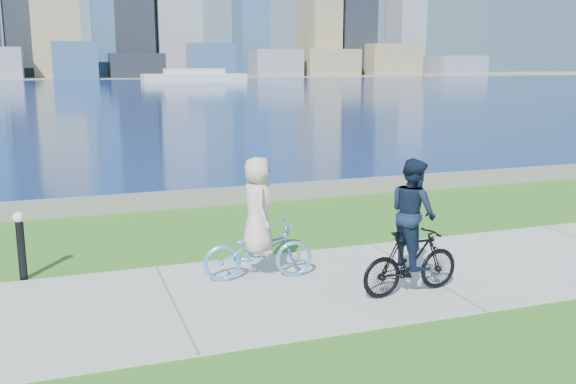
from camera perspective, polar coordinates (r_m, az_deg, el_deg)
ground at (r=9.41m, az=-10.10°, el=-9.80°), size 320.00×320.00×0.00m
concrete_path at (r=9.41m, az=-10.10°, el=-9.75°), size 80.00×3.50×0.02m
seawall at (r=15.27m, az=-14.02°, el=-0.95°), size 90.00×0.50×0.35m
bay_water at (r=80.75m, az=-18.78°, el=8.61°), size 320.00×131.00×0.01m
far_shore at (r=138.71m, az=-19.25°, el=9.61°), size 320.00×30.00×0.12m
ferry_far at (r=101.74m, az=-8.34°, el=10.09°), size 15.80×4.51×2.14m
bollard_lamp at (r=10.90m, az=-22.67°, el=-4.04°), size 0.18×0.18×1.11m
cyclist_woman at (r=10.04m, az=-2.69°, el=-3.79°), size 0.82×1.80×1.95m
cyclist_man at (r=9.53m, az=10.96°, el=-4.02°), size 0.66×1.65×2.02m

